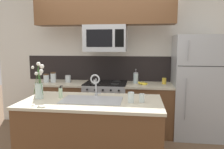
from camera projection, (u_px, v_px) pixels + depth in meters
The scene contains 21 objects.
rear_partition at pixel (124, 61), 4.28m from camera, with size 5.20×0.10×2.60m, color silver.
splash_band at pixel (108, 68), 4.29m from camera, with size 3.28×0.01×0.48m, color black.
back_counter_left at pixel (64, 106), 4.17m from camera, with size 0.88×0.65×0.91m.
back_counter_right at pixel (149, 109), 3.96m from camera, with size 0.85×0.65×0.91m.
stove_range at pixel (106, 107), 4.06m from camera, with size 0.76×0.64×0.93m.
microwave at pixel (105, 39), 3.87m from camera, with size 0.74×0.40×0.46m.
upper_cabinet_band at pixel (104, 7), 3.77m from camera, with size 2.43×0.34×0.60m, color brown.
refrigerator at pixel (196, 86), 3.82m from camera, with size 0.79×0.74×1.77m.
storage_jar_tall at pixel (46, 78), 4.10m from camera, with size 0.11×0.11×0.16m.
storage_jar_medium at pixel (53, 77), 4.09m from camera, with size 0.10×0.10×0.19m.
storage_jar_short at pixel (68, 79), 4.11m from camera, with size 0.10×0.10×0.13m.
banana_bunch at pixel (143, 83), 3.85m from camera, with size 0.19×0.15×0.08m.
french_press at pixel (136, 78), 3.98m from camera, with size 0.09×0.09×0.27m.
coffee_tin at pixel (164, 81), 3.91m from camera, with size 0.08×0.08×0.11m, color gold.
island_counter at pixel (92, 134), 2.83m from camera, with size 1.76×0.89×0.91m.
kitchen_sink at pixel (92, 105), 2.78m from camera, with size 0.76×0.44×0.16m.
sink_faucet at pixel (95, 82), 2.96m from camera, with size 0.14×0.14×0.31m.
dish_soap_bottle at pixel (61, 93), 2.89m from camera, with size 0.06×0.05×0.16m.
drinking_glass at pixel (131, 97), 2.65m from camera, with size 0.08×0.08×0.13m.
spare_glass at pixel (142, 98), 2.67m from camera, with size 0.06×0.06×0.10m.
flower_vase at pixel (39, 86), 2.84m from camera, with size 0.19×0.13×0.48m.
Camera 1 is at (0.63, -2.99, 1.61)m, focal length 35.00 mm.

